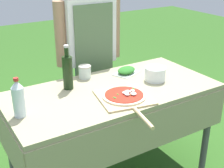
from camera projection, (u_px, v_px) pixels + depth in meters
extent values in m
cube|color=gray|center=(113.00, 91.00, 2.19)|extent=(1.49, 0.72, 0.04)
cube|color=gray|center=(143.00, 135.00, 1.97)|extent=(1.49, 0.01, 0.28)
cube|color=gray|center=(89.00, 93.00, 2.53)|extent=(1.49, 0.01, 0.28)
cube|color=gray|center=(8.00, 142.00, 1.89)|extent=(0.01, 0.72, 0.28)
cube|color=gray|center=(188.00, 89.00, 2.61)|extent=(0.01, 0.72, 0.28)
cylinder|color=#4C4C51|center=(207.00, 132.00, 2.44)|extent=(0.05, 0.05, 0.76)
cylinder|color=#4C4C51|center=(10.00, 147.00, 2.25)|extent=(0.05, 0.05, 0.76)
cylinder|color=#4C4C51|center=(158.00, 102.00, 2.91)|extent=(0.05, 0.05, 0.76)
cylinder|color=#333D56|center=(98.00, 100.00, 2.91)|extent=(0.12, 0.12, 0.79)
cylinder|color=#333D56|center=(83.00, 104.00, 2.84)|extent=(0.12, 0.12, 0.79)
cube|color=silver|center=(89.00, 28.00, 2.60)|extent=(0.44, 0.20, 0.60)
cube|color=#56704C|center=(95.00, 56.00, 2.61)|extent=(0.34, 0.02, 0.86)
cylinder|color=#A37A5B|center=(115.00, 27.00, 2.73)|extent=(0.09, 0.09, 0.53)
cylinder|color=#A37A5B|center=(60.00, 35.00, 2.50)|extent=(0.09, 0.09, 0.53)
cube|color=#D1B27F|center=(124.00, 97.00, 2.05)|extent=(0.39, 0.39, 0.01)
cylinder|color=#D1B27F|center=(143.00, 118.00, 1.80)|extent=(0.07, 0.25, 0.02)
cylinder|color=beige|center=(124.00, 96.00, 2.04)|extent=(0.29, 0.29, 0.01)
cylinder|color=#B22819|center=(124.00, 94.00, 2.04)|extent=(0.25, 0.25, 0.00)
ellipsoid|color=white|center=(127.00, 94.00, 2.01)|extent=(0.03, 0.04, 0.02)
ellipsoid|color=white|center=(129.00, 92.00, 2.06)|extent=(0.04, 0.04, 0.01)
ellipsoid|color=white|center=(134.00, 94.00, 2.02)|extent=(0.06, 0.06, 0.02)
ellipsoid|color=white|center=(132.00, 90.00, 2.07)|extent=(0.03, 0.04, 0.01)
ellipsoid|color=white|center=(128.00, 91.00, 2.06)|extent=(0.05, 0.05, 0.01)
ellipsoid|color=white|center=(126.00, 92.00, 2.04)|extent=(0.05, 0.04, 0.02)
ellipsoid|color=white|center=(127.00, 92.00, 2.06)|extent=(0.03, 0.03, 0.01)
ellipsoid|color=#286B23|center=(134.00, 89.00, 2.11)|extent=(0.03, 0.04, 0.00)
ellipsoid|color=#286B23|center=(115.00, 98.00, 1.98)|extent=(0.02, 0.04, 0.00)
ellipsoid|color=#286B23|center=(129.00, 95.00, 2.02)|extent=(0.02, 0.03, 0.00)
ellipsoid|color=#286B23|center=(129.00, 92.00, 2.06)|extent=(0.03, 0.03, 0.00)
ellipsoid|color=#286B23|center=(118.00, 94.00, 2.03)|extent=(0.01, 0.03, 0.00)
cylinder|color=black|center=(68.00, 73.00, 2.14)|extent=(0.07, 0.07, 0.23)
cylinder|color=black|center=(66.00, 52.00, 2.08)|extent=(0.03, 0.03, 0.07)
cylinder|color=silver|center=(66.00, 46.00, 2.07)|extent=(0.03, 0.03, 0.02)
cylinder|color=silver|center=(19.00, 102.00, 1.80)|extent=(0.07, 0.07, 0.18)
cone|color=silver|center=(16.00, 84.00, 1.75)|extent=(0.07, 0.07, 0.04)
cylinder|color=#B22823|center=(16.00, 79.00, 1.74)|extent=(0.03, 0.03, 0.02)
cube|color=silver|center=(126.00, 73.00, 2.45)|extent=(0.24, 0.21, 0.01)
ellipsoid|color=#286B23|center=(126.00, 70.00, 2.44)|extent=(0.20, 0.18, 0.04)
cylinder|color=silver|center=(155.00, 74.00, 2.31)|extent=(0.15, 0.15, 0.10)
cylinder|color=silver|center=(85.00, 72.00, 2.35)|extent=(0.09, 0.09, 0.09)
cylinder|color=#B22819|center=(85.00, 74.00, 2.36)|extent=(0.08, 0.08, 0.06)
cylinder|color=#B7B2A3|center=(85.00, 66.00, 2.33)|extent=(0.09, 0.09, 0.01)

